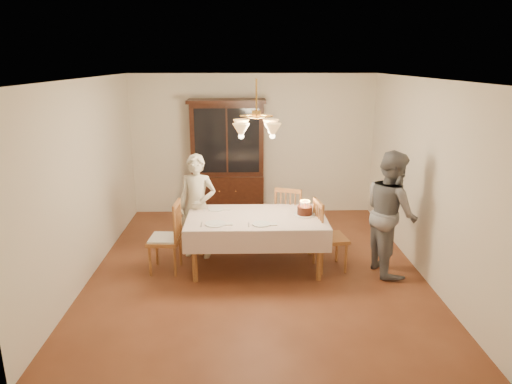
{
  "coord_description": "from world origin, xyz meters",
  "views": [
    {
      "loc": [
        -0.16,
        -5.92,
        2.82
      ],
      "look_at": [
        0.0,
        0.2,
        1.05
      ],
      "focal_mm": 32.0,
      "sensor_mm": 36.0,
      "label": 1
    }
  ],
  "objects_px": {
    "chair_far_side": "(290,220)",
    "elderly_woman": "(197,207)",
    "birthday_cake": "(305,211)",
    "china_hutch": "(228,161)",
    "dining_table": "(256,222)"
  },
  "relations": [
    {
      "from": "chair_far_side",
      "to": "elderly_woman",
      "type": "height_order",
      "value": "elderly_woman"
    },
    {
      "from": "dining_table",
      "to": "elderly_woman",
      "type": "xyz_separation_m",
      "value": [
        -0.85,
        0.42,
        0.09
      ]
    },
    {
      "from": "birthday_cake",
      "to": "chair_far_side",
      "type": "bearing_deg",
      "value": 100.95
    },
    {
      "from": "china_hutch",
      "to": "birthday_cake",
      "type": "height_order",
      "value": "china_hutch"
    },
    {
      "from": "china_hutch",
      "to": "chair_far_side",
      "type": "xyz_separation_m",
      "value": [
        1.01,
        -1.55,
        -0.6
      ]
    },
    {
      "from": "dining_table",
      "to": "china_hutch",
      "type": "xyz_separation_m",
      "value": [
        -0.47,
        2.25,
        0.36
      ]
    },
    {
      "from": "china_hutch",
      "to": "elderly_woman",
      "type": "xyz_separation_m",
      "value": [
        -0.38,
        -1.84,
        -0.27
      ]
    },
    {
      "from": "birthday_cake",
      "to": "elderly_woman",
      "type": "bearing_deg",
      "value": 165.98
    },
    {
      "from": "elderly_woman",
      "to": "birthday_cake",
      "type": "relative_size",
      "value": 5.15
    },
    {
      "from": "elderly_woman",
      "to": "dining_table",
      "type": "bearing_deg",
      "value": -14.68
    },
    {
      "from": "dining_table",
      "to": "elderly_woman",
      "type": "relative_size",
      "value": 1.23
    },
    {
      "from": "dining_table",
      "to": "chair_far_side",
      "type": "bearing_deg",
      "value": 52.25
    },
    {
      "from": "chair_far_side",
      "to": "elderly_woman",
      "type": "xyz_separation_m",
      "value": [
        -1.39,
        -0.28,
        0.33
      ]
    },
    {
      "from": "chair_far_side",
      "to": "dining_table",
      "type": "bearing_deg",
      "value": -127.75
    },
    {
      "from": "china_hutch",
      "to": "birthday_cake",
      "type": "bearing_deg",
      "value": -62.82
    }
  ]
}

